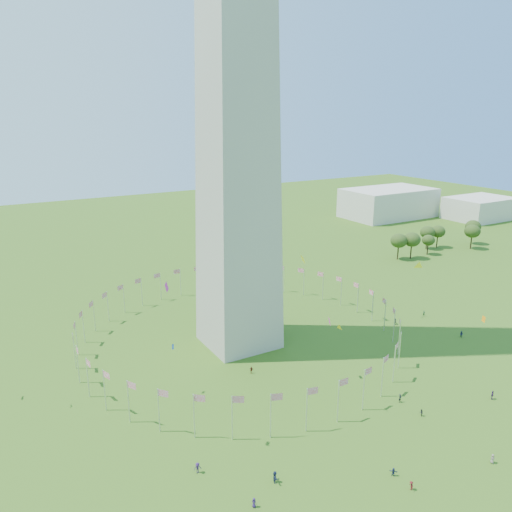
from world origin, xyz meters
The scene contains 7 objects.
ground centered at (0.00, 0.00, 0.00)m, with size 600.00×600.00×0.00m, color #2E5213.
flag_ring centered at (0.00, 50.00, 4.50)m, with size 80.24×80.24×9.00m.
gov_building_east_a centered at (150.00, 150.00, 8.00)m, with size 50.00×30.00×16.00m, color beige.
gov_building_east_b centered at (190.00, 120.00, 6.00)m, with size 35.00×25.00×12.00m, color beige.
crowd centered at (10.91, 0.96, 0.88)m, with size 85.16×61.76×2.03m.
kites_aloft centered at (1.92, 22.18, 20.57)m, with size 99.49×65.26×41.17m.
tree_line_east centered at (114.93, 84.99, 5.09)m, with size 53.91×16.01×10.69m.
Camera 1 is at (-55.54, -54.39, 57.56)m, focal length 35.00 mm.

